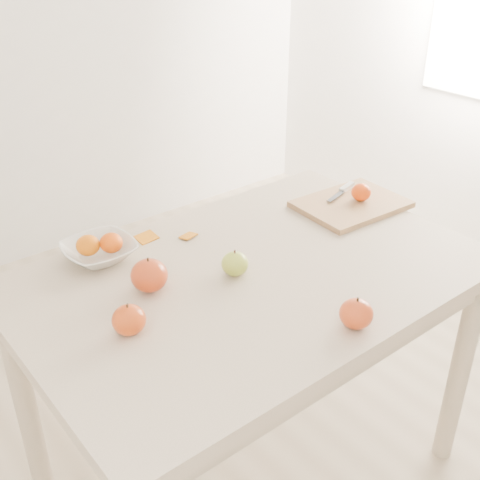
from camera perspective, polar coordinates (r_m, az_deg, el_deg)
ground at (r=2.06m, az=0.93°, el=-20.96°), size 3.50×3.50×0.00m
table at (r=1.62m, az=1.12°, el=-5.92°), size 1.20×0.80×0.75m
cutting_board at (r=1.92m, az=10.50°, el=3.35°), size 0.34×0.26×0.02m
board_tangerine at (r=1.92m, az=11.41°, el=4.46°), size 0.06×0.06×0.05m
fruit_bowl at (r=1.64m, az=-13.20°, el=-1.05°), size 0.19×0.19×0.05m
bowl_tangerine_near at (r=1.63m, az=-14.22°, el=-0.49°), size 0.06×0.06×0.06m
bowl_tangerine_far at (r=1.63m, az=-12.11°, el=-0.26°), size 0.06×0.06×0.05m
orange_peel_a at (r=1.73m, az=-8.85°, el=0.12°), size 0.06×0.05×0.01m
orange_peel_b at (r=1.72m, az=-4.92°, el=0.33°), size 0.05×0.04×0.01m
paring_knife at (r=1.99m, az=9.93°, el=4.82°), size 0.17×0.07×0.01m
apple_green at (r=1.53m, az=-0.49°, el=-2.26°), size 0.07×0.07×0.06m
apple_red_c at (r=1.37m, az=10.96°, el=-6.87°), size 0.08×0.08×0.07m
apple_red_d at (r=1.35m, az=-10.49°, el=-7.45°), size 0.08×0.08×0.07m
apple_red_b at (r=1.48m, az=-8.60°, el=-3.33°), size 0.09×0.09×0.08m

